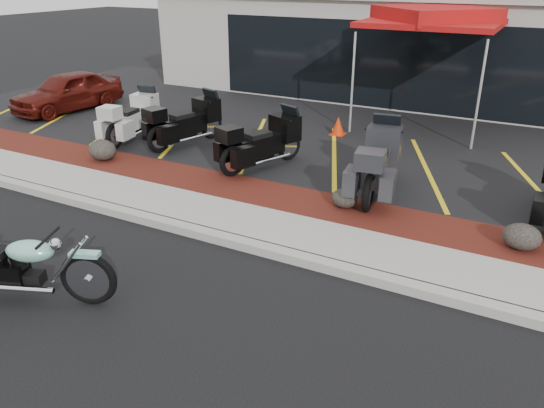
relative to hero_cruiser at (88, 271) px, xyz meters
The scene contains 17 objects.
ground 1.72m from the hero_cruiser, 63.41° to the left, with size 90.00×90.00×0.00m, color black.
curb 2.51m from the hero_cruiser, 72.78° to the left, with size 24.00×0.25×0.15m, color gray.
sidewalk 3.18m from the hero_cruiser, 76.55° to the left, with size 24.00×1.20×0.15m, color gray.
mulch_bed 4.35m from the hero_cruiser, 80.25° to the left, with size 24.00×1.20×0.16m, color #34160C.
upper_lot 9.70m from the hero_cruiser, 85.67° to the left, with size 26.00×9.60×0.15m, color black.
dealership_building 16.02m from the hero_cruiser, 87.37° to the left, with size 18.00×8.16×4.00m.
boulder_left 5.75m from the hero_cruiser, 132.53° to the left, with size 0.67×0.56×0.48m, color black.
boulder_mid 4.80m from the hero_cruiser, 65.13° to the left, with size 0.50×0.41×0.35m, color black.
boulder_right 6.55m from the hero_cruiser, 39.41° to the left, with size 0.59×0.49×0.42m, color black.
hero_cruiser is the anchor object (origin of this frame).
touring_white 7.96m from the hero_cruiser, 124.13° to the left, with size 2.19×0.84×1.27m, color beige, non-canonical shape.
touring_black_front 7.35m from the hero_cruiser, 110.95° to the left, with size 2.24×0.85×1.30m, color black, non-canonical shape.
touring_black_mid 6.29m from the hero_cruiser, 90.82° to the left, with size 2.23×0.85×1.30m, color black, non-canonical shape.
touring_grey 6.52m from the hero_cruiser, 70.39° to the left, with size 2.41×0.92×1.40m, color #2C2D31, non-canonical shape.
parked_car 11.01m from the hero_cruiser, 138.59° to the left, with size 1.40×3.49×1.19m, color #4C100A.
traffic_cone 8.73m from the hero_cruiser, 88.93° to the left, with size 0.36×0.36×0.49m, color red.
popup_canopy 11.19m from the hero_cruiser, 79.78° to the left, with size 4.11×4.11×3.17m.
Camera 1 is at (4.32, -5.70, 4.24)m, focal length 35.00 mm.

